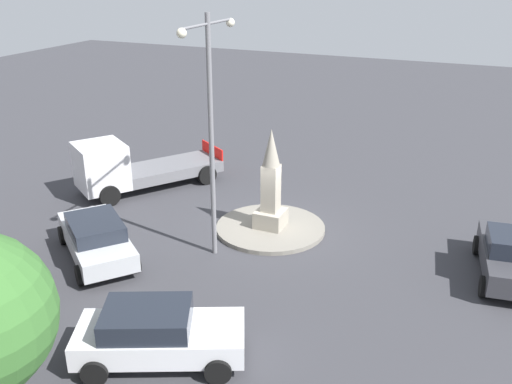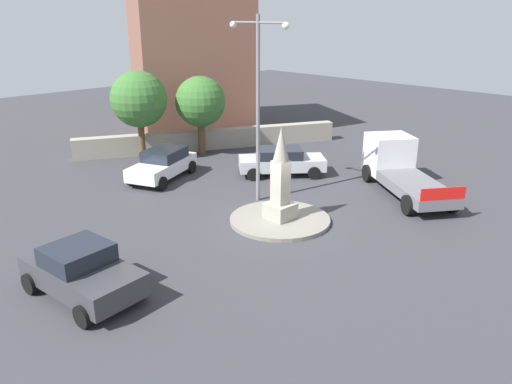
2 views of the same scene
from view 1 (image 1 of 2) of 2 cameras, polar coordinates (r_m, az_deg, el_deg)
ground_plane at (r=20.70m, az=1.46°, el=-3.83°), size 80.00×80.00×0.00m
traffic_island at (r=20.66m, az=1.47°, el=-3.63°), size 3.97×3.97×0.16m
monument at (r=20.02m, az=1.51°, el=0.42°), size 1.01×1.01×3.66m
streetlamp at (r=17.45m, az=-4.61°, el=7.64°), size 3.25×0.28×7.76m
car_white_near_island at (r=14.29m, az=-9.97°, el=-13.89°), size 3.22×4.40×1.47m
car_silver_far_side at (r=19.26m, az=-15.84°, el=-4.41°), size 4.05×4.41×1.39m
truck_white_approaching at (r=24.31m, az=-12.62°, el=2.40°), size 6.14×5.05×2.29m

